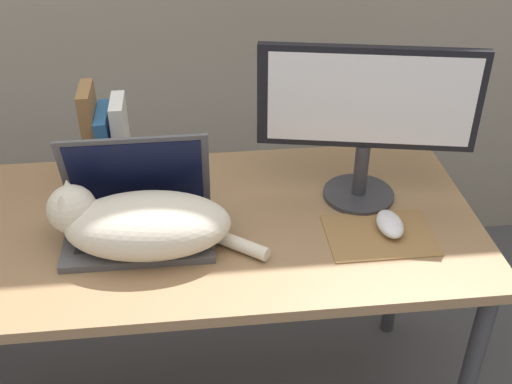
% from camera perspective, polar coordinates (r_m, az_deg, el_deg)
% --- Properties ---
extents(desk, '(1.46, 0.66, 0.72)m').
position_cam_1_polar(desk, '(1.62, -6.65, -4.87)').
color(desk, '#93704C').
rests_on(desk, ground_plane).
extents(laptop, '(0.35, 0.24, 0.24)m').
position_cam_1_polar(laptop, '(1.53, -10.40, -2.03)').
color(laptop, '#4C4C51').
rests_on(laptop, desk).
extents(cat, '(0.49, 0.22, 0.16)m').
position_cam_1_polar(cat, '(1.46, -10.32, -2.75)').
color(cat, beige).
rests_on(cat, desk).
extents(external_monitor, '(0.52, 0.18, 0.40)m').
position_cam_1_polar(external_monitor, '(1.56, 9.85, 6.92)').
color(external_monitor, '#333338').
rests_on(external_monitor, desk).
extents(mousepad, '(0.25, 0.18, 0.00)m').
position_cam_1_polar(mousepad, '(1.55, 10.93, -3.77)').
color(mousepad, olive).
rests_on(mousepad, desk).
extents(computer_mouse, '(0.06, 0.11, 0.04)m').
position_cam_1_polar(computer_mouse, '(1.56, 11.81, -2.79)').
color(computer_mouse, silver).
rests_on(computer_mouse, mousepad).
extents(book_row, '(0.11, 0.15, 0.26)m').
position_cam_1_polar(book_row, '(1.73, -13.16, 4.59)').
color(book_row, olive).
rests_on(book_row, desk).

